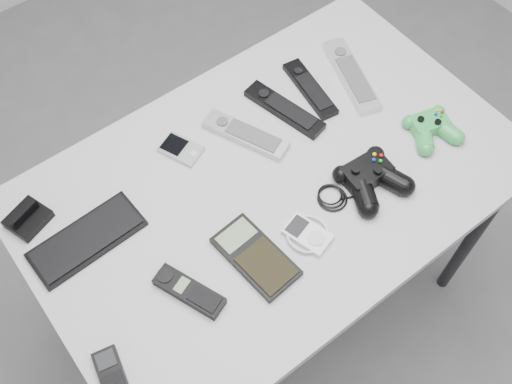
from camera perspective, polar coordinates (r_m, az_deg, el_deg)
floor at (r=2.08m, az=-0.62°, el=-8.32°), size 3.50×3.50×0.00m
desk at (r=1.43m, az=1.60°, el=-0.16°), size 1.13×0.73×0.76m
pda_keyboard at (r=1.34m, az=-15.81°, el=-4.32°), size 0.25×0.12×0.02m
dock_bracket at (r=1.39m, az=-21.03°, el=-2.17°), size 0.10×0.10×0.05m
pda at (r=1.43m, az=-7.16°, el=4.09°), size 0.09×0.11×0.02m
remote_silver_a at (r=1.44m, az=-1.01°, el=5.52°), size 0.14×0.22×0.02m
remote_black_a at (r=1.49m, az=2.72°, el=7.91°), size 0.10×0.23×0.02m
remote_black_b at (r=1.53m, az=5.17°, el=9.81°), size 0.08×0.20×0.02m
remote_silver_b at (r=1.57m, az=9.07°, el=10.97°), size 0.13×0.25×0.03m
mobile_phone at (r=1.22m, az=-13.60°, el=-16.57°), size 0.07×0.11×0.02m
cordless_handset at (r=1.25m, az=-6.38°, el=-9.36°), size 0.10×0.16×0.02m
calculator at (r=1.27m, az=-0.04°, el=-6.14°), size 0.11×0.20×0.02m
mp3_player at (r=1.30m, az=4.93°, el=-4.02°), size 0.12×0.12×0.02m
controller_black at (r=1.37m, az=10.86°, el=1.42°), size 0.27×0.18×0.05m
controller_green at (r=1.50m, az=16.37°, el=5.98°), size 0.15×0.16×0.04m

